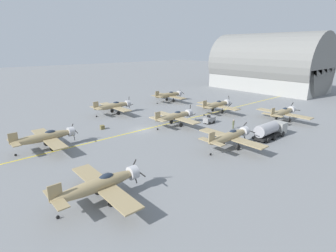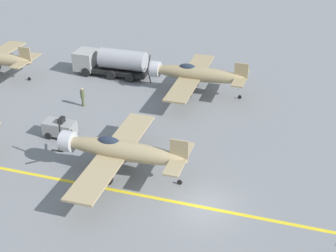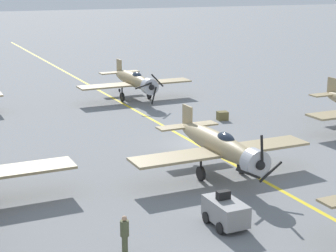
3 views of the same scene
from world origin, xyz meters
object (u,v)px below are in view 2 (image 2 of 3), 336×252
Objects in this scene: airplane_mid_right at (195,74)px; fuel_tanker at (111,62)px; airplane_mid_center at (119,150)px; tow_tractor at (60,128)px; ground_crew_walking at (83,96)px.

airplane_mid_right reaches higher than fuel_tanker.
airplane_mid_center is 7.74m from tow_tractor.
fuel_tanker is 3.08× the size of tow_tractor.
tow_tractor is at bearing -175.44° from fuel_tanker.
airplane_mid_right is 4.62× the size of tow_tractor.
airplane_mid_right is at bearing -100.18° from fuel_tanker.
ground_crew_walking is at bearing 140.20° from airplane_mid_right.
airplane_mid_center is at bearing -141.00° from ground_crew_walking.
airplane_mid_center is 15.20m from airplane_mid_right.
fuel_tanker reaches higher than ground_crew_walking.
airplane_mid_center reaches higher than ground_crew_walking.
ground_crew_walking is (5.67, 0.68, 0.23)m from tow_tractor.
fuel_tanker is 13.34m from tow_tractor.
tow_tractor is 1.40× the size of ground_crew_walking.
airplane_mid_center reaches higher than fuel_tanker.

